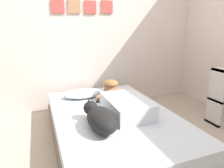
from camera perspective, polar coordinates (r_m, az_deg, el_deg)
ground_plane at (r=2.15m, az=2.52°, el=-19.81°), size 11.74×11.74×0.00m
back_wall at (r=3.20m, az=-8.36°, el=15.67°), size 3.87×0.12×2.50m
bed at (r=2.35m, az=0.34°, el=-11.92°), size 1.33×2.02×0.32m
pillow at (r=2.78m, az=-8.36°, el=-2.67°), size 0.52×0.32×0.11m
person_lying at (r=2.34m, az=2.76°, el=-4.80°), size 0.43×0.92×0.27m
dog at (r=1.93m, az=-3.41°, el=-9.61°), size 0.26×0.57×0.21m
coffee_cup at (r=2.72m, az=1.71°, el=-3.32°), size 0.12×0.09×0.07m
cell_phone at (r=2.12m, az=6.16°, el=-10.21°), size 0.07×0.14×0.01m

